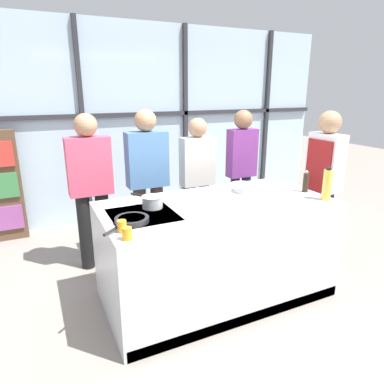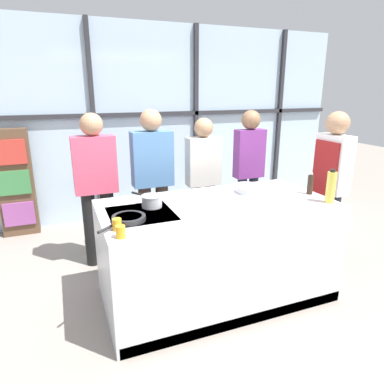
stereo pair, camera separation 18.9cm
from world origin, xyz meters
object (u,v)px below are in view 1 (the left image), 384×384
(spectator_center_right, at_px, (197,175))
(frying_pan, at_px, (131,220))
(chef, at_px, (323,177))
(juice_glass_near, at_px, (127,234))
(spectator_center_left, at_px, (148,176))
(oil_bottle, at_px, (327,185))
(spectator_far_right, at_px, (241,165))
(juice_glass_far, at_px, (122,226))
(saucepan, at_px, (152,201))
(white_plate, at_px, (243,185))
(spectator_far_left, at_px, (91,184))
(mixing_bowl, at_px, (247,188))
(pepper_grinder, at_px, (306,182))

(spectator_center_right, relative_size, frying_pan, 4.02)
(chef, relative_size, juice_glass_near, 19.26)
(spectator_center_left, height_order, oil_bottle, spectator_center_left)
(spectator_far_right, distance_m, juice_glass_far, 2.29)
(chef, height_order, saucepan, chef)
(spectator_center_right, bearing_deg, white_plate, 107.70)
(spectator_far_left, distance_m, oil_bottle, 2.33)
(spectator_center_left, xyz_separation_m, mixing_bowl, (0.74, -0.87, -0.00))
(oil_bottle, relative_size, juice_glass_near, 3.49)
(pepper_grinder, relative_size, juice_glass_far, 2.48)
(chef, distance_m, spectator_center_left, 1.92)
(frying_pan, relative_size, juice_glass_far, 4.50)
(chef, bearing_deg, spectator_center_left, 61.31)
(frying_pan, xyz_separation_m, pepper_grinder, (1.77, 0.06, 0.08))
(white_plate, relative_size, pepper_grinder, 1.29)
(chef, relative_size, oil_bottle, 5.53)
(spectator_far_left, distance_m, spectator_center_right, 1.24)
(spectator_far_left, bearing_deg, chef, 158.19)
(frying_pan, height_order, juice_glass_near, juice_glass_near)
(frying_pan, bearing_deg, white_plate, 21.07)
(white_plate, distance_m, oil_bottle, 0.85)
(saucepan, bearing_deg, juice_glass_far, -131.85)
(spectator_far_right, distance_m, saucepan, 1.76)
(spectator_far_right, distance_m, pepper_grinder, 1.12)
(chef, height_order, spectator_far_left, chef)
(spectator_far_right, xyz_separation_m, frying_pan, (-1.76, -1.18, -0.02))
(spectator_center_right, bearing_deg, juice_glass_far, 46.83)
(oil_bottle, bearing_deg, spectator_center_left, 131.80)
(spectator_far_right, bearing_deg, chef, 115.76)
(chef, bearing_deg, pepper_grinder, 114.26)
(spectator_center_right, height_order, white_plate, spectator_center_right)
(oil_bottle, xyz_separation_m, pepper_grinder, (0.01, 0.27, -0.05))
(oil_bottle, xyz_separation_m, juice_glass_near, (-1.87, -0.07, -0.10))
(frying_pan, xyz_separation_m, oil_bottle, (1.76, -0.21, 0.12))
(frying_pan, relative_size, white_plate, 1.41)
(mixing_bowl, bearing_deg, juice_glass_far, -161.31)
(chef, distance_m, juice_glass_far, 2.35)
(mixing_bowl, xyz_separation_m, pepper_grinder, (0.52, -0.25, 0.06))
(spectator_center_left, bearing_deg, frying_pan, 66.41)
(saucepan, height_order, oil_bottle, oil_bottle)
(saucepan, xyz_separation_m, juice_glass_near, (-0.36, -0.55, -0.01))
(frying_pan, distance_m, saucepan, 0.36)
(chef, relative_size, spectator_center_right, 1.06)
(white_plate, bearing_deg, pepper_grinder, -47.22)
(spectator_far_left, relative_size, juice_glass_far, 19.09)
(spectator_far_right, distance_m, frying_pan, 2.12)
(spectator_far_left, distance_m, spectator_center_left, 0.62)
(white_plate, bearing_deg, juice_glass_far, -155.38)
(chef, height_order, frying_pan, chef)
(spectator_far_right, bearing_deg, spectator_far_left, 0.00)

